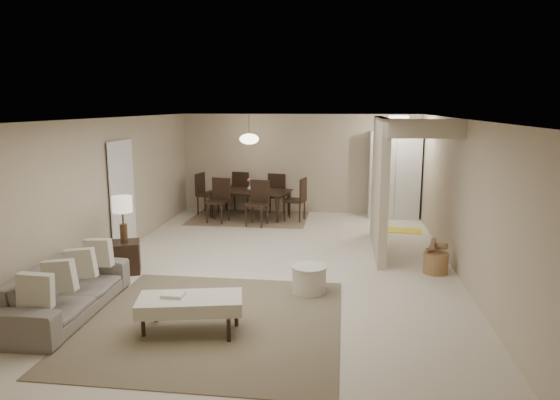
# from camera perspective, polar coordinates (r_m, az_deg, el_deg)

# --- Properties ---
(floor) EXTENTS (9.00, 9.00, 0.00)m
(floor) POSITION_cam_1_polar(r_m,az_deg,el_deg) (8.61, -0.59, -7.58)
(floor) COLOR beige
(floor) RESTS_ON ground
(ceiling) EXTENTS (9.00, 9.00, 0.00)m
(ceiling) POSITION_cam_1_polar(r_m,az_deg,el_deg) (8.18, -0.63, 9.29)
(ceiling) COLOR white
(ceiling) RESTS_ON back_wall
(back_wall) EXTENTS (6.00, 0.00, 6.00)m
(back_wall) POSITION_cam_1_polar(r_m,az_deg,el_deg) (12.73, 2.20, 4.16)
(back_wall) COLOR tan
(back_wall) RESTS_ON floor
(left_wall) EXTENTS (0.00, 9.00, 9.00)m
(left_wall) POSITION_cam_1_polar(r_m,az_deg,el_deg) (9.21, -19.44, 1.02)
(left_wall) COLOR tan
(left_wall) RESTS_ON floor
(right_wall) EXTENTS (0.00, 9.00, 9.00)m
(right_wall) POSITION_cam_1_polar(r_m,az_deg,el_deg) (8.44, 20.01, 0.14)
(right_wall) COLOR tan
(right_wall) RESTS_ON floor
(partition) EXTENTS (0.15, 2.50, 2.50)m
(partition) POSITION_cam_1_polar(r_m,az_deg,el_deg) (9.48, 11.30, 1.69)
(partition) COLOR tan
(partition) RESTS_ON floor
(doorway) EXTENTS (0.04, 0.90, 2.04)m
(doorway) POSITION_cam_1_polar(r_m,az_deg,el_deg) (9.76, -17.63, 0.28)
(doorway) COLOR black
(doorway) RESTS_ON floor
(pantry_cabinet) EXTENTS (1.20, 0.55, 2.10)m
(pantry_cabinet) POSITION_cam_1_polar(r_m,az_deg,el_deg) (12.42, 12.92, 2.80)
(pantry_cabinet) COLOR silver
(pantry_cabinet) RESTS_ON floor
(flush_light) EXTENTS (0.44, 0.44, 0.05)m
(flush_light) POSITION_cam_1_polar(r_m,az_deg,el_deg) (11.36, 13.42, 9.21)
(flush_light) COLOR white
(flush_light) RESTS_ON ceiling
(living_rug) EXTENTS (3.20, 3.20, 0.01)m
(living_rug) POSITION_cam_1_polar(r_m,az_deg,el_deg) (6.57, -7.60, -13.63)
(living_rug) COLOR brown
(living_rug) RESTS_ON floor
(sofa) EXTENTS (2.21, 0.92, 0.64)m
(sofa) POSITION_cam_1_polar(r_m,az_deg,el_deg) (7.21, -23.34, -9.54)
(sofa) COLOR slate
(sofa) RESTS_ON floor
(ottoman_bench) EXTENTS (1.34, 0.82, 0.45)m
(ottoman_bench) POSITION_cam_1_polar(r_m,az_deg,el_deg) (6.23, -10.22, -11.62)
(ottoman_bench) COLOR beige
(ottoman_bench) RESTS_ON living_rug
(side_table) EXTENTS (0.60, 0.60, 0.51)m
(side_table) POSITION_cam_1_polar(r_m,az_deg,el_deg) (8.63, -17.27, -6.25)
(side_table) COLOR black
(side_table) RESTS_ON floor
(table_lamp) EXTENTS (0.32, 0.32, 0.76)m
(table_lamp) POSITION_cam_1_polar(r_m,az_deg,el_deg) (8.43, -17.58, -0.92)
(table_lamp) COLOR #4A3320
(table_lamp) RESTS_ON side_table
(round_pouf) EXTENTS (0.52, 0.52, 0.40)m
(round_pouf) POSITION_cam_1_polar(r_m,az_deg,el_deg) (7.41, 3.34, -9.05)
(round_pouf) COLOR beige
(round_pouf) RESTS_ON floor
(wicker_basket) EXTENTS (0.48, 0.48, 0.34)m
(wicker_basket) POSITION_cam_1_polar(r_m,az_deg,el_deg) (8.62, 17.37, -6.88)
(wicker_basket) COLOR olive
(wicker_basket) RESTS_ON floor
(dining_rug) EXTENTS (2.80, 2.10, 0.01)m
(dining_rug) POSITION_cam_1_polar(r_m,az_deg,el_deg) (12.31, -3.44, -1.95)
(dining_rug) COLOR brown
(dining_rug) RESTS_ON floor
(dining_table) EXTENTS (2.08, 1.43, 0.67)m
(dining_table) POSITION_cam_1_polar(r_m,az_deg,el_deg) (12.25, -3.46, -0.45)
(dining_table) COLOR black
(dining_table) RESTS_ON dining_rug
(dining_chairs) EXTENTS (2.80, 2.26, 1.03)m
(dining_chairs) POSITION_cam_1_polar(r_m,az_deg,el_deg) (12.21, -3.47, 0.39)
(dining_chairs) COLOR black
(dining_chairs) RESTS_ON dining_rug
(vase) EXTENTS (0.13, 0.13, 0.13)m
(vase) POSITION_cam_1_polar(r_m,az_deg,el_deg) (12.17, -3.48, 1.39)
(vase) COLOR white
(vase) RESTS_ON dining_table
(yellow_mat) EXTENTS (0.88, 0.61, 0.01)m
(yellow_mat) POSITION_cam_1_polar(r_m,az_deg,el_deg) (11.31, 13.81, -3.39)
(yellow_mat) COLOR yellow
(yellow_mat) RESTS_ON floor
(pendant_light) EXTENTS (0.46, 0.46, 0.71)m
(pendant_light) POSITION_cam_1_polar(r_m,az_deg,el_deg) (12.04, -3.54, 6.98)
(pendant_light) COLOR #4A3320
(pendant_light) RESTS_ON ceiling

